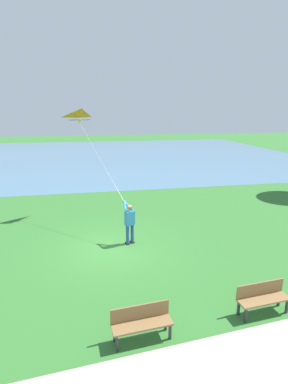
# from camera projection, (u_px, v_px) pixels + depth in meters

# --- Properties ---
(ground_plane) EXTENTS (120.00, 120.00, 0.00)m
(ground_plane) POSITION_uv_depth(u_px,v_px,m) (111.00, 248.00, 12.06)
(ground_plane) COLOR #33702D
(lake_water) EXTENTS (36.00, 44.00, 0.01)m
(lake_water) POSITION_uv_depth(u_px,v_px,m) (125.00, 155.00, 38.24)
(lake_water) COLOR teal
(lake_water) RESTS_ON ground
(walkway_path) EXTENTS (5.41, 32.08, 0.02)m
(walkway_path) POSITION_uv_depth(u_px,v_px,m) (231.00, 379.00, 6.15)
(walkway_path) COLOR #B7AD99
(walkway_path) RESTS_ON ground
(person_kite_flyer) EXTENTS (0.63, 0.50, 1.83)m
(person_kite_flyer) POSITION_uv_depth(u_px,v_px,m) (129.00, 220.00, 12.26)
(person_kite_flyer) COLOR #232328
(person_kite_flyer) RESTS_ON ground
(flying_kite) EXTENTS (4.33, 2.34, 3.77)m
(flying_kite) POSITION_uv_depth(u_px,v_px,m) (82.00, 117.00, 14.69)
(flying_kite) COLOR orange
(park_bench_near_walkway) EXTENTS (0.58, 1.53, 0.88)m
(park_bench_near_walkway) POSITION_uv_depth(u_px,v_px,m) (141.00, 320.00, 7.16)
(park_bench_near_walkway) COLOR olive
(park_bench_near_walkway) RESTS_ON ground
(park_bench_far_walkway) EXTENTS (0.58, 1.53, 0.88)m
(park_bench_far_walkway) POSITION_uv_depth(u_px,v_px,m) (262.00, 296.00, 8.10)
(park_bench_far_walkway) COLOR olive
(park_bench_far_walkway) RESTS_ON ground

